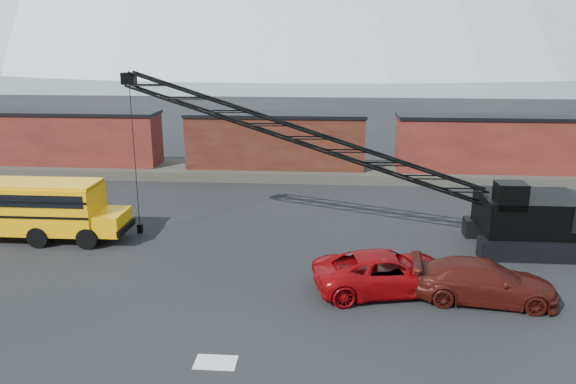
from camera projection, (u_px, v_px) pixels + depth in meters
name	position (u px, v px, depth m)	size (l,w,h in m)	color
ground	(223.00, 307.00, 22.61)	(160.00, 160.00, 0.00)	black
gravel_berm	(276.00, 171.00, 43.64)	(120.00, 5.00, 0.70)	#444038
boxcar_west_near	(73.00, 138.00, 44.15)	(13.70, 3.10, 4.17)	#421612
boxcar_mid	(275.00, 141.00, 42.99)	(13.70, 3.10, 4.17)	#4C2315
boxcar_east_near	(489.00, 144.00, 41.83)	(13.70, 3.10, 4.17)	#421612
snow_patch	(216.00, 362.00, 18.73)	(1.40, 0.90, 0.02)	silver
school_bus	(12.00, 207.00, 29.68)	(11.65, 2.65, 3.19)	#EF9C05
red_pickup	(387.00, 272.00, 23.76)	(2.87, 6.23, 1.73)	maroon
maroon_suv	(484.00, 281.00, 22.92)	(2.36, 5.82, 1.69)	#3E100B
crawler_crane	(362.00, 157.00, 28.51)	(23.65, 4.20, 8.93)	black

